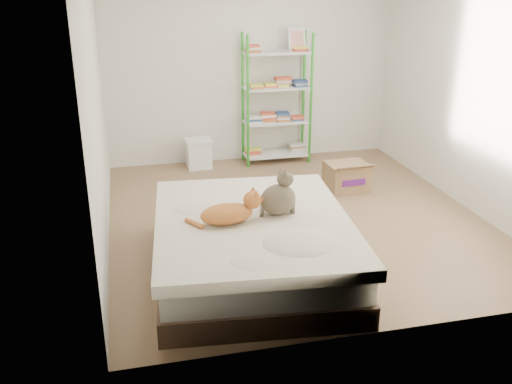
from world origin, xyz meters
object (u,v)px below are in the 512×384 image
object	(u,v)px
grey_cat	(278,193)
shelf_unit	(277,101)
orange_cat	(227,211)
white_bin	(199,153)
bed	(253,246)
cardboard_box	(347,177)

from	to	relation	value
grey_cat	shelf_unit	world-z (taller)	shelf_unit
grey_cat	orange_cat	bearing A→B (deg)	86.83
orange_cat	shelf_unit	distance (m)	3.23
orange_cat	shelf_unit	xyz separation A→B (m)	(1.23, 2.98, 0.21)
grey_cat	white_bin	distance (m)	2.92
bed	grey_cat	xyz separation A→B (m)	(0.23, 0.04, 0.44)
orange_cat	cardboard_box	bearing A→B (deg)	39.00
orange_cat	white_bin	distance (m)	2.98
cardboard_box	bed	bearing A→B (deg)	-135.92
bed	white_bin	bearing A→B (deg)	96.46
orange_cat	shelf_unit	world-z (taller)	shelf_unit
orange_cat	cardboard_box	distance (m)	2.49
bed	grey_cat	size ratio (longest dim) A/B	5.64
bed	cardboard_box	world-z (taller)	bed
grey_cat	shelf_unit	xyz separation A→B (m)	(0.78, 2.89, 0.13)
orange_cat	grey_cat	size ratio (longest dim) A/B	1.37
shelf_unit	white_bin	bearing A→B (deg)	-178.33
grey_cat	cardboard_box	xyz separation A→B (m)	(1.29, 1.63, -0.53)
grey_cat	cardboard_box	distance (m)	2.15
shelf_unit	white_bin	world-z (taller)	shelf_unit
orange_cat	grey_cat	distance (m)	0.47
bed	grey_cat	world-z (taller)	grey_cat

